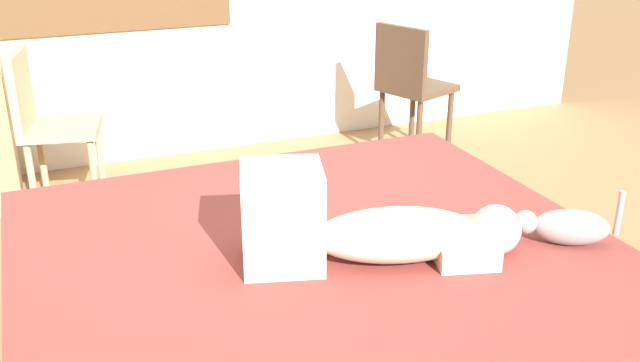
# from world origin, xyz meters

# --- Properties ---
(bed) EXTENTS (2.08, 1.89, 0.46)m
(bed) POSITION_xyz_m (0.11, 0.03, 0.23)
(bed) COLOR #38383D
(bed) RESTS_ON ground
(person_lying) EXTENTS (0.93, 0.48, 0.34)m
(person_lying) POSITION_xyz_m (0.23, -0.12, 0.58)
(person_lying) COLOR #CCB299
(person_lying) RESTS_ON bed
(cat) EXTENTS (0.32, 0.23, 0.21)m
(cat) POSITION_xyz_m (0.91, -0.29, 0.53)
(cat) COLOR gray
(cat) RESTS_ON bed
(chair_by_desk) EXTENTS (0.45, 0.45, 0.86)m
(chair_by_desk) POSITION_xyz_m (-0.68, 1.77, 0.51)
(chair_by_desk) COLOR tan
(chair_by_desk) RESTS_ON ground
(chair_spare) EXTENTS (0.49, 0.49, 0.86)m
(chair_spare) POSITION_xyz_m (1.42, 1.73, 0.51)
(chair_spare) COLOR #4C3828
(chair_spare) RESTS_ON ground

